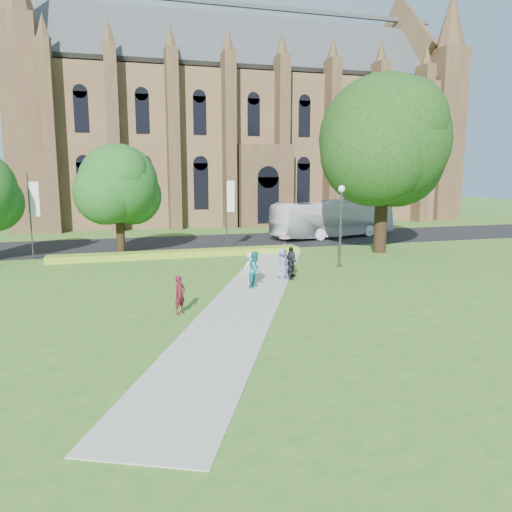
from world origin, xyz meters
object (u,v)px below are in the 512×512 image
object	(u,v)px
large_tree	(384,140)
pedestrian_0	(180,295)
tour_coach	(333,219)
streetlamp	(341,216)

from	to	relation	value
large_tree	pedestrian_0	distance (m)	22.36
tour_coach	streetlamp	bearing A→B (deg)	143.76
streetlamp	large_tree	xyz separation A→B (m)	(5.50, 4.50, 5.07)
streetlamp	pedestrian_0	xyz separation A→B (m)	(-11.40, -8.07, -2.43)
tour_coach	pedestrian_0	bearing A→B (deg)	128.48
large_tree	pedestrian_0	xyz separation A→B (m)	(-16.90, -12.57, -7.50)
streetlamp	pedestrian_0	bearing A→B (deg)	-144.72
streetlamp	large_tree	bearing A→B (deg)	39.29
streetlamp	tour_coach	distance (m)	14.90
streetlamp	tour_coach	size ratio (longest dim) A/B	0.42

